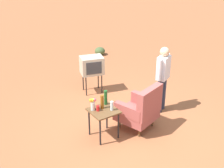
{
  "coord_description": "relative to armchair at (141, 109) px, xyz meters",
  "views": [
    {
      "loc": [
        3.59,
        4.48,
        3.76
      ],
      "look_at": [
        -0.08,
        -1.03,
        0.65
      ],
      "focal_mm": 47.88,
      "sensor_mm": 36.0,
      "label": 1
    }
  ],
  "objects": [
    {
      "name": "person_standing",
      "position": [
        -0.93,
        -0.36,
        0.44
      ],
      "size": [
        0.52,
        0.35,
        1.64
      ],
      "color": "#2D3347",
      "rests_on": "ground"
    },
    {
      "name": "ground_plane",
      "position": [
        0.07,
        -0.11,
        -0.5
      ],
      "size": [
        60.0,
        60.0,
        0.0
      ],
      "primitive_type": "plane",
      "color": "#A05B38"
    },
    {
      "name": "side_table",
      "position": [
        0.84,
        -0.19,
        0.05
      ],
      "size": [
        0.56,
        0.56,
        0.64
      ],
      "color": "black",
      "rests_on": "ground"
    },
    {
      "name": "tv_on_stand",
      "position": [
        -0.05,
        -2.19,
        0.28
      ],
      "size": [
        0.7,
        0.58,
        1.03
      ],
      "color": "black",
      "rests_on": "ground"
    },
    {
      "name": "bottle_tall_amber",
      "position": [
        0.81,
        -0.27,
        0.3
      ],
      "size": [
        0.07,
        0.07,
        0.3
      ],
      "primitive_type": "cylinder",
      "color": "brown",
      "rests_on": "side_table"
    },
    {
      "name": "bottle_short_clear",
      "position": [
        0.69,
        -0.1,
        0.25
      ],
      "size": [
        0.06,
        0.06,
        0.2
      ],
      "primitive_type": "cylinder",
      "color": "silver",
      "rests_on": "side_table"
    },
    {
      "name": "shrub_far",
      "position": [
        -1.83,
        -4.7,
        -0.35
      ],
      "size": [
        0.38,
        0.38,
        0.29
      ],
      "primitive_type": "ellipsoid",
      "color": "#475B33",
      "rests_on": "ground"
    },
    {
      "name": "armchair",
      "position": [
        0.0,
        0.0,
        0.0
      ],
      "size": [
        0.96,
        0.97,
        1.06
      ],
      "color": "brown",
      "rests_on": "ground"
    },
    {
      "name": "bottle_wine_green",
      "position": [
        0.66,
        -0.38,
        0.31
      ],
      "size": [
        0.07,
        0.07,
        0.32
      ],
      "primitive_type": "cylinder",
      "color": "#1E5623",
      "rests_on": "side_table"
    },
    {
      "name": "soda_can_red",
      "position": [
        0.94,
        -0.23,
        0.21
      ],
      "size": [
        0.07,
        0.07,
        0.12
      ],
      "primitive_type": "cylinder",
      "color": "red",
      "rests_on": "side_table"
    },
    {
      "name": "flower_vase",
      "position": [
        1.01,
        -0.32,
        0.29
      ],
      "size": [
        0.15,
        0.1,
        0.27
      ],
      "color": "silver",
      "rests_on": "side_table"
    }
  ]
}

